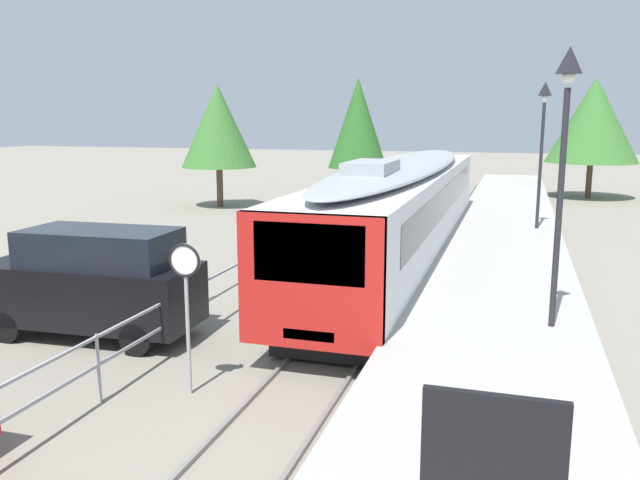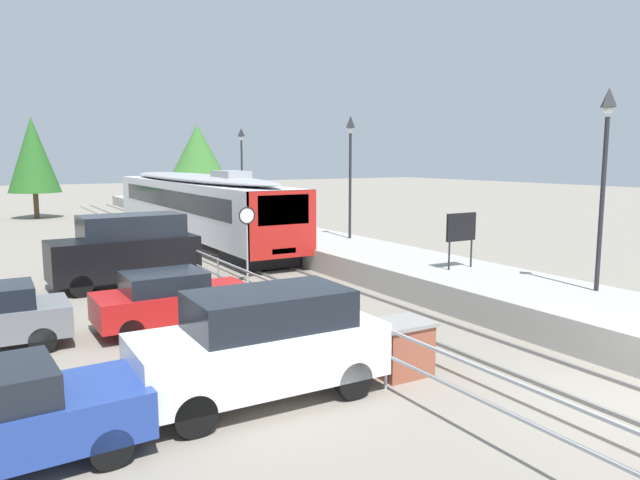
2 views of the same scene
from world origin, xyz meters
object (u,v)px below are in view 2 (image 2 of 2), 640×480
at_px(platform_notice_board, 461,229).
at_px(parked_hatchback_red, 172,299).
at_px(brick_utility_cabinet, 401,347).
at_px(parked_suv_white, 262,344).
at_px(platform_lamp_far_end, 242,155).
at_px(commuter_train, 195,202).
at_px(platform_lamp_mid_platform, 350,154).
at_px(speed_limit_sign, 247,226).
at_px(parked_van_black, 126,250).
at_px(platform_lamp_near_end, 605,151).

height_order(platform_notice_board, parked_hatchback_red, platform_notice_board).
distance_m(brick_utility_cabinet, parked_suv_white, 3.05).
relative_size(platform_lamp_far_end, platform_notice_board, 2.97).
relative_size(commuter_train, platform_lamp_mid_platform, 3.87).
height_order(speed_limit_sign, parked_suv_white, speed_limit_sign).
relative_size(commuter_train, platform_lamp_far_end, 3.87).
xyz_separation_m(commuter_train, parked_suv_white, (-5.55, -20.25, -1.09)).
bearing_deg(parked_hatchback_red, platform_lamp_mid_platform, 34.12).
bearing_deg(platform_notice_board, parked_hatchback_red, 173.50).
xyz_separation_m(platform_lamp_mid_platform, parked_van_black, (-9.89, -0.94, -3.33)).
xyz_separation_m(platform_lamp_mid_platform, platform_notice_board, (-0.88, -7.83, -2.44)).
height_order(platform_lamp_far_end, brick_utility_cabinet, platform_lamp_far_end).
xyz_separation_m(commuter_train, parked_hatchback_red, (-5.66, -14.91, -1.36)).
bearing_deg(platform_lamp_near_end, speed_limit_sign, 125.27).
bearing_deg(parked_hatchback_red, speed_limit_sign, 44.28).
relative_size(platform_notice_board, parked_van_black, 0.36).
bearing_deg(speed_limit_sign, parked_van_black, 148.03).
height_order(commuter_train, parked_hatchback_red, commuter_train).
relative_size(platform_lamp_far_end, brick_utility_cabinet, 4.42).
relative_size(brick_utility_cabinet, parked_suv_white, 0.26).
bearing_deg(parked_hatchback_red, parked_van_black, 88.69).
bearing_deg(platform_lamp_mid_platform, platform_lamp_far_end, 90.00).
height_order(platform_lamp_near_end, platform_lamp_far_end, same).
height_order(speed_limit_sign, parked_van_black, speed_limit_sign).
height_order(platform_lamp_far_end, platform_notice_board, platform_lamp_far_end).
bearing_deg(platform_lamp_mid_platform, speed_limit_sign, -153.32).
bearing_deg(parked_van_black, commuter_train, 58.63).
height_order(parked_suv_white, parked_van_black, parked_van_black).
distance_m(commuter_train, parked_hatchback_red, 16.00).
bearing_deg(parked_suv_white, platform_notice_board, 25.48).
bearing_deg(parked_suv_white, commuter_train, 74.68).
relative_size(parked_hatchback_red, parked_van_black, 0.81).
relative_size(parked_suv_white, parked_hatchback_red, 1.15).
relative_size(commuter_train, parked_hatchback_red, 5.15).
bearing_deg(brick_utility_cabinet, commuter_train, 82.91).
bearing_deg(parked_van_black, platform_lamp_near_end, -48.45).
bearing_deg(commuter_train, brick_utility_cabinet, -97.09).
distance_m(platform_lamp_mid_platform, speed_limit_sign, 7.49).
bearing_deg(platform_lamp_mid_platform, parked_suv_white, -129.25).
xyz_separation_m(parked_suv_white, parked_van_black, (0.02, 11.20, 0.23)).
xyz_separation_m(platform_notice_board, parked_suv_white, (-9.03, -4.30, -1.13)).
distance_m(platform_lamp_near_end, parked_hatchback_red, 11.97).
bearing_deg(platform_lamp_far_end, platform_notice_board, -92.53).
distance_m(parked_suv_white, parked_van_black, 11.20).
distance_m(platform_lamp_far_end, brick_utility_cabinet, 25.81).
bearing_deg(parked_suv_white, parked_van_black, 89.87).
bearing_deg(parked_hatchback_red, commuter_train, 69.23).
bearing_deg(parked_hatchback_red, parked_suv_white, -88.84).
height_order(commuter_train, brick_utility_cabinet, commuter_train).
relative_size(commuter_train, parked_suv_white, 4.48).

